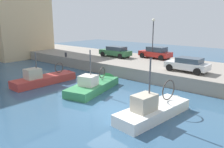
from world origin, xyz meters
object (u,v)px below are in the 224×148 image
Objects in this scene: fishing_boat_green at (96,88)px; fishing_boat_white at (156,113)px; fishing_boat_red at (48,82)px; parked_car_red at (156,53)px; parked_car_white at (188,64)px; mooring_bollard_mid at (66,55)px; parked_car_green at (116,51)px; quay_streetlamp at (153,32)px.

fishing_boat_white reaches higher than fishing_boat_green.
fishing_boat_red reaches higher than parked_car_red.
fishing_boat_green is 1.75× the size of parked_car_white.
parked_car_red is 7.41× the size of mooring_bollard_mid.
fishing_boat_white is at bearing -131.15° from parked_car_green.
quay_streetlamp is at bearing -19.93° from fishing_boat_red.
fishing_boat_red is 1.62× the size of parked_car_green.
fishing_boat_red is 1.69× the size of parked_car_red.
fishing_boat_green is at bearing -72.65° from fishing_boat_red.
quay_streetlamp reaches higher than fishing_boat_red.
quay_streetlamp is (11.95, -4.33, 4.34)m from fishing_boat_red.
parked_car_red is at bearing -2.56° from quay_streetlamp.
fishing_boat_white is (-1.48, -6.75, 0.03)m from fishing_boat_green.
parked_car_white is (8.18, -10.26, 1.77)m from fishing_boat_red.
parked_car_green is at bearing 48.85° from fishing_boat_white.
fishing_boat_white reaches higher than mooring_bollard_mid.
quay_streetlamp is (10.40, 0.61, 4.36)m from fishing_boat_green.
fishing_boat_white is 0.94× the size of fishing_boat_red.
parked_car_red is 2.63m from quay_streetlamp.
parked_car_white is (8.12, 1.42, 1.75)m from fishing_boat_white.
fishing_boat_green is 11.29m from quay_streetlamp.
fishing_boat_red is 13.43m from quay_streetlamp.
fishing_boat_white is 14.72m from parked_car_red.
fishing_boat_white is 1.51× the size of parked_car_green.
parked_car_red is at bearing 30.07° from fishing_boat_white.
parked_car_white is at bearing -83.03° from mooring_bollard_mid.
fishing_boat_red reaches higher than parked_car_green.
fishing_boat_green is 0.98× the size of fishing_boat_red.
mooring_bollard_mid is at bearing 124.05° from parked_car_red.
parked_car_red is 5.08m from parked_car_green.
parked_car_red is 0.84× the size of quay_streetlamp.
fishing_boat_green is at bearing 141.25° from parked_car_white.
fishing_boat_green reaches higher than fishing_boat_red.
quay_streetlamp reaches higher than parked_car_green.
fishing_boat_green is 1.40× the size of quay_streetlamp.
parked_car_white is 15.51m from mooring_bollard_mid.
fishing_boat_red reaches higher than mooring_bollard_mid.
fishing_boat_white is at bearing -148.25° from quay_streetlamp.
fishing_boat_green reaches higher than parked_car_green.
fishing_boat_white is 11.69m from fishing_boat_red.
fishing_boat_red is at bearing 128.55° from parked_car_white.
parked_car_white is at bearing -127.52° from parked_car_red.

